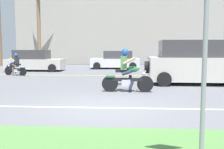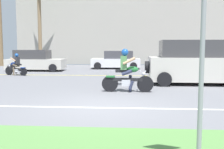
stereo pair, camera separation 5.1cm
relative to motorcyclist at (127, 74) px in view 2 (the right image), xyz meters
The scene contains 11 objects.
ground 1.03m from the motorcyclist, 145.41° to the left, with size 56.00×30.00×0.04m, color slate.
lane_line_near 2.90m from the motorcyclist, 102.41° to the right, with size 50.40×0.12×0.01m, color silver.
lane_line_far 5.94m from the motorcyclist, 95.90° to the left, with size 50.40×0.12×0.01m, color yellow.
motorcyclist is the anchor object (origin of this frame).
suv_nearby 4.06m from the motorcyclist, 38.74° to the left, with size 4.55×2.26×2.05m.
parked_car_0 11.08m from the motorcyclist, 128.11° to the left, with size 4.12×1.85×1.53m.
parked_car_1 11.12m from the motorcyclist, 95.08° to the left, with size 3.92×1.87×1.43m.
parked_car_2 10.16m from the motorcyclist, 66.65° to the left, with size 4.43×2.17×1.46m.
motorcyclist_distant 8.87m from the motorcyclist, 140.95° to the left, with size 1.56×0.65×1.35m.
street_sign 6.98m from the motorcyclist, 81.65° to the right, with size 0.62×0.06×2.92m.
building_far 18.80m from the motorcyclist, 93.52° to the left, with size 20.77×4.00×8.59m, color #A8A399.
Camera 2 is at (0.73, -7.54, 1.73)m, focal length 42.33 mm.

